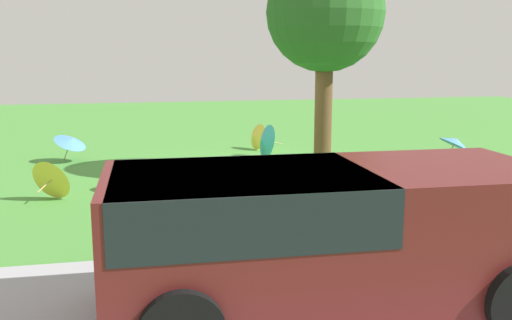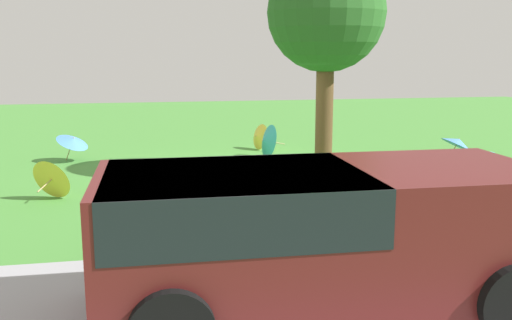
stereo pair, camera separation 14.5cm
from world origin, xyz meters
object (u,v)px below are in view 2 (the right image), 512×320
(parasol_yellow_0, at_px, (258,136))
(parasol_teal_0, at_px, (496,173))
(parasol_yellow_3, at_px, (459,160))
(shade_tree, at_px, (326,15))
(parasol_teal_1, at_px, (266,141))
(van_dark, at_px, (307,228))
(parasol_blue_0, at_px, (73,140))
(parasol_yellow_2, at_px, (54,178))
(parasol_blue_1, at_px, (458,142))
(park_bench, at_px, (272,195))
(parasol_orange_1, at_px, (136,169))

(parasol_yellow_0, bearing_deg, parasol_teal_0, 118.99)
(parasol_yellow_3, bearing_deg, shade_tree, -26.74)
(parasol_yellow_0, relative_size, parasol_teal_1, 0.85)
(van_dark, distance_m, parasol_blue_0, 9.97)
(van_dark, relative_size, parasol_teal_0, 4.86)
(parasol_blue_0, xyz_separation_m, parasol_teal_0, (-8.37, 5.27, -0.10))
(shade_tree, distance_m, parasol_yellow_0, 4.81)
(shade_tree, bearing_deg, van_dark, 70.75)
(van_dark, relative_size, parasol_yellow_0, 5.79)
(shade_tree, height_order, parasol_teal_0, shade_tree)
(van_dark, height_order, parasol_yellow_0, van_dark)
(parasol_yellow_3, bearing_deg, parasol_yellow_0, -54.90)
(parasol_yellow_2, distance_m, parasol_yellow_3, 8.29)
(parasol_blue_0, height_order, parasol_teal_1, parasol_teal_1)
(parasol_blue_0, bearing_deg, parasol_yellow_3, 154.65)
(parasol_yellow_0, height_order, parasol_yellow_2, parasol_yellow_2)
(shade_tree, relative_size, parasol_yellow_0, 6.10)
(van_dark, height_order, parasol_yellow_3, van_dark)
(parasol_blue_0, height_order, parasol_blue_1, parasol_blue_1)
(park_bench, bearing_deg, parasol_teal_1, -101.09)
(shade_tree, height_order, parasol_blue_1, shade_tree)
(parasol_yellow_0, height_order, parasol_teal_1, parasol_teal_1)
(shade_tree, bearing_deg, park_bench, 60.61)
(shade_tree, height_order, parasol_teal_1, shade_tree)
(park_bench, xyz_separation_m, parasol_teal_1, (-1.12, -5.72, -0.01))
(shade_tree, distance_m, parasol_yellow_2, 6.59)
(van_dark, height_order, parasol_blue_0, van_dark)
(parasol_orange_1, bearing_deg, parasol_yellow_3, 175.31)
(parasol_yellow_0, distance_m, parasol_orange_1, 5.45)
(parasol_yellow_0, height_order, parasol_blue_1, parasol_blue_1)
(parasol_teal_0, relative_size, parasol_yellow_3, 1.18)
(park_bench, bearing_deg, parasol_yellow_3, -154.23)
(parasol_teal_0, bearing_deg, van_dark, 39.62)
(shade_tree, height_order, parasol_blue_0, shade_tree)
(parasol_blue_0, distance_m, parasol_orange_1, 3.77)
(park_bench, relative_size, parasol_yellow_3, 2.05)
(parasol_yellow_3, bearing_deg, parasol_yellow_2, -0.92)
(park_bench, height_order, parasol_teal_0, park_bench)
(park_bench, height_order, shade_tree, shade_tree)
(parasol_yellow_3, bearing_deg, parasol_teal_0, 89.96)
(parasol_yellow_3, xyz_separation_m, parasol_orange_1, (6.77, -0.56, -0.06))
(park_bench, height_order, parasol_yellow_2, park_bench)
(parasol_yellow_0, bearing_deg, park_bench, 80.44)
(parasol_blue_0, bearing_deg, park_bench, 121.34)
(park_bench, bearing_deg, van_dark, 83.66)
(parasol_blue_1, bearing_deg, parasol_yellow_2, 9.70)
(van_dark, height_order, parasol_orange_1, van_dark)
(parasol_blue_0, distance_m, parasol_teal_0, 9.89)
(van_dark, xyz_separation_m, parasol_yellow_3, (-4.95, -5.40, -0.44))
(van_dark, bearing_deg, parasol_teal_1, -99.41)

